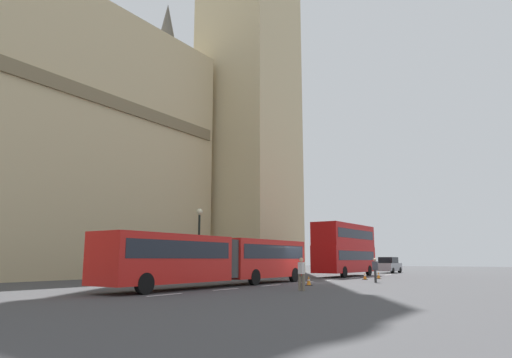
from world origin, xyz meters
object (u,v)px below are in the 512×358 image
Objects in this scene: double_decker_bus at (345,248)px; street_lamp at (199,239)px; traffic_cone_east at (378,275)px; pedestrian_by_kerb at (375,269)px; articulated_bus at (220,257)px; pedestrian_near_cones at (301,273)px; sedan_lead at (389,265)px; traffic_cone_middle at (365,276)px; traffic_cone_west at (309,281)px.

double_decker_bus is 16.69m from street_lamp.
pedestrian_by_kerb is (-6.04, -1.86, 0.63)m from traffic_cone_east.
articulated_bus is 10.21× the size of pedestrian_near_cones.
articulated_bus is at bearing -179.98° from sedan_lead.
street_lamp is at bearing 54.44° from articulated_bus.
pedestrian_by_kerb is at bearing -1.57° from pedestrian_near_cones.
sedan_lead is at bearing 10.21° from pedestrian_near_cones.
sedan_lead is at bearing -8.74° from street_lamp.
traffic_cone_middle is 13.65m from street_lamp.
pedestrian_by_kerb is at bearing -149.83° from traffic_cone_middle.
traffic_cone_east is at bearing -35.26° from street_lamp.
articulated_bus is 16.45m from traffic_cone_east.
sedan_lead is 2.60× the size of pedestrian_near_cones.
street_lamp reaches higher than articulated_bus.
traffic_cone_west is at bearing 179.72° from traffic_cone_middle.
traffic_cone_west is 4.99m from pedestrian_near_cones.
street_lamp is (3.22, 4.51, 1.31)m from articulated_bus.
traffic_cone_middle is at bearing 172.20° from traffic_cone_east.
traffic_cone_west is 0.34× the size of pedestrian_by_kerb.
pedestrian_by_kerb reaches higher than traffic_cone_middle.
articulated_bus is at bearing 134.05° from traffic_cone_west.
traffic_cone_middle is at bearing 30.17° from pedestrian_by_kerb.
traffic_cone_middle is 1.00× the size of traffic_cone_east.
sedan_lead is 7.59× the size of traffic_cone_west.
pedestrian_by_kerb is at bearing -20.74° from traffic_cone_west.
pedestrian_near_cones reaches higher than traffic_cone_middle.
articulated_bus is 5.77m from traffic_cone_west.
traffic_cone_west is (3.88, -4.01, -1.46)m from articulated_bus.
double_decker_bus reaches higher than pedestrian_near_cones.
pedestrian_near_cones is (-14.15, -1.89, 0.63)m from traffic_cone_middle.
traffic_cone_east is (-3.51, -4.38, -2.43)m from double_decker_bus.
traffic_cone_middle is 0.34× the size of pedestrian_by_kerb.
traffic_cone_east is at bearing -1.74° from traffic_cone_west.
traffic_cone_west is (-28.57, -4.03, -0.63)m from sedan_lead.
traffic_cone_west is 9.60m from traffic_cone_middle.
double_decker_bus is 16.78× the size of traffic_cone_east.
traffic_cone_east is at bearing 17.10° from pedestrian_by_kerb.
double_decker_bus reaches higher than traffic_cone_middle.
pedestrian_near_cones is at bearing 178.43° from pedestrian_by_kerb.
sedan_lead is at bearing 8.02° from traffic_cone_west.
traffic_cone_west is at bearing 159.26° from pedestrian_by_kerb.
street_lamp is 12.75m from pedestrian_by_kerb.
street_lamp is at bearing 164.34° from double_decker_bus.
traffic_cone_middle is at bearing -167.87° from sedan_lead.
pedestrian_near_cones is 1.00× the size of pedestrian_by_kerb.
traffic_cone_east is at bearing 5.46° from pedestrian_near_cones.
pedestrian_by_kerb is at bearing -146.84° from double_decker_bus.
sedan_lead is at bearing 12.13° from traffic_cone_middle.
traffic_cone_middle is 4.37m from pedestrian_by_kerb.
double_decker_bus is 16.78× the size of traffic_cone_west.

